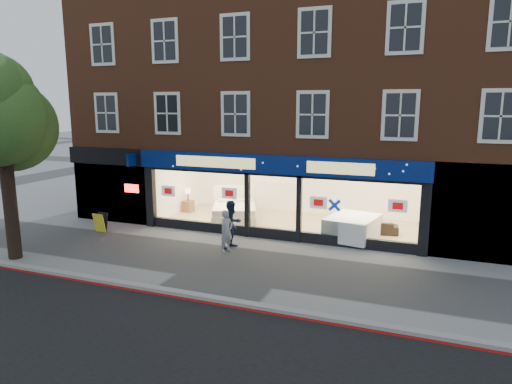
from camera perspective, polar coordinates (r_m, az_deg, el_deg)
The scene contains 12 objects.
ground at distance 15.18m, azimuth -1.71°, elevation -8.98°, with size 120.00×120.00×0.00m, color gray.
kerb_line at distance 12.59m, azimuth -7.30°, elevation -13.39°, with size 60.00×0.10×0.01m, color #8C0A07.
kerb_stone at distance 12.72m, azimuth -6.87°, elevation -12.83°, with size 60.00×0.25×0.12m, color gray.
showroom_floor at distance 19.89m, azimuth 4.14°, elevation -4.01°, with size 11.00×4.50×0.10m, color tan.
building at distance 20.90m, azimuth 5.74°, elevation 15.00°, with size 19.00×8.26×10.30m.
display_bed at distance 20.36m, azimuth -2.69°, elevation -2.42°, with size 2.68×2.91×1.34m.
bedside_table at distance 22.02m, azimuth -8.45°, elevation -1.76°, with size 0.45×0.45×0.55m, color brown.
mattress_stack at distance 17.97m, azimuth 11.98°, elevation -4.31°, with size 2.07×2.42×0.84m.
sofa at distance 18.84m, azimuth 14.75°, elevation -4.26°, with size 1.71×0.67×0.50m, color black.
a_board at distance 19.77m, azimuth -18.84°, elevation -3.62°, with size 0.52×0.34×0.81m, color yellow.
pedestrian_grey at distance 16.20m, azimuth -3.70°, elevation -4.90°, with size 0.55×0.36×1.51m, color #96989C.
pedestrian_blue at distance 16.60m, azimuth -3.02°, elevation -4.07°, with size 0.85×0.67×1.76m, color #1A2849.
Camera 1 is at (5.52, -13.16, 5.17)m, focal length 32.00 mm.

